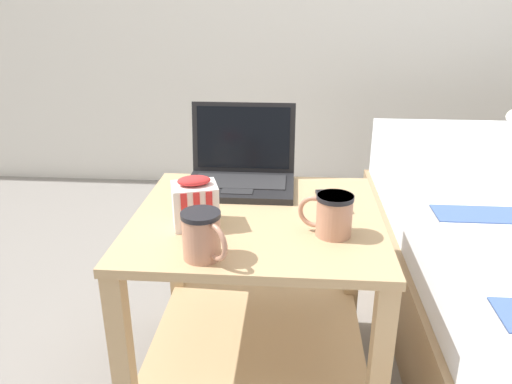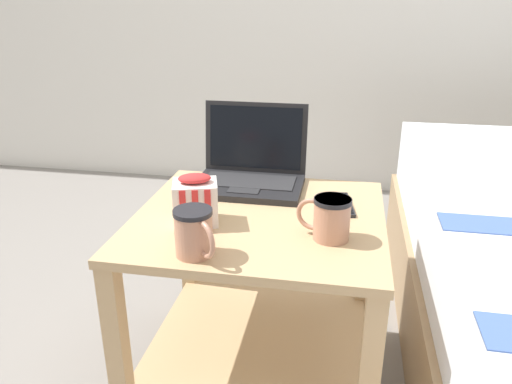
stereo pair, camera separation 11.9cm
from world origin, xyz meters
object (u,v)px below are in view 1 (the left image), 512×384
snack_bag (195,203)px  mug_front_right (333,213)px  mug_front_left (202,234)px  cell_phone (333,201)px  laptop (241,170)px

snack_bag → mug_front_right: bearing=-4.9°
mug_front_left → mug_front_right: (0.28, 0.13, -0.00)m
mug_front_right → cell_phone: (0.02, 0.19, -0.05)m
laptop → mug_front_left: laptop is taller
mug_front_right → laptop: bearing=128.5°
laptop → mug_front_left: bearing=-94.4°
mug_front_left → snack_bag: snack_bag is taller
laptop → snack_bag: bearing=-106.0°
mug_front_left → mug_front_right: 0.31m
mug_front_right → snack_bag: snack_bag is taller
mug_front_right → snack_bag: 0.32m
mug_front_right → cell_phone: size_ratio=0.79×
mug_front_right → snack_bag: bearing=175.1°
mug_front_right → cell_phone: mug_front_right is taller
laptop → cell_phone: (0.26, -0.11, -0.04)m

